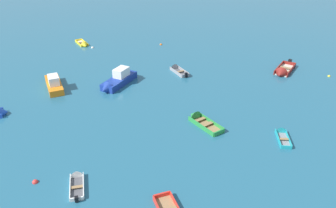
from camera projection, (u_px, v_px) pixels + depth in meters
rowboat_maroon_far_back at (282, 72)px, 40.19m from camera, size 3.00×4.91×1.47m
rowboat_yellow_near_left at (84, 45)px, 49.22m from camera, size 3.10×3.20×0.99m
rowboat_green_outer_right at (199, 119)px, 30.73m from camera, size 3.72×3.53×1.20m
rowboat_turquoise_far_right at (281, 134)px, 28.71m from camera, size 1.23×2.97×0.82m
rowboat_grey_near_right at (176, 69)px, 40.98m from camera, size 2.91×3.16×0.98m
rowboat_white_back_row_right at (77, 179)px, 23.70m from camera, size 2.03×3.00×0.86m
motor_launch_deep_blue_near_camera at (117, 81)px, 37.25m from camera, size 2.91×5.73×1.98m
motor_launch_orange_center at (54, 82)px, 36.91m from camera, size 4.16×4.99×1.85m
mooring_buoy_between_boats_left at (161, 45)px, 49.64m from camera, size 0.37×0.37×0.37m
mooring_buoy_central at (35, 182)px, 23.63m from camera, size 0.43×0.43×0.43m
mooring_buoy_midfield at (329, 76)px, 39.61m from camera, size 0.34×0.34×0.34m
mooring_buoy_trailing at (93, 48)px, 48.40m from camera, size 0.42×0.42×0.42m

